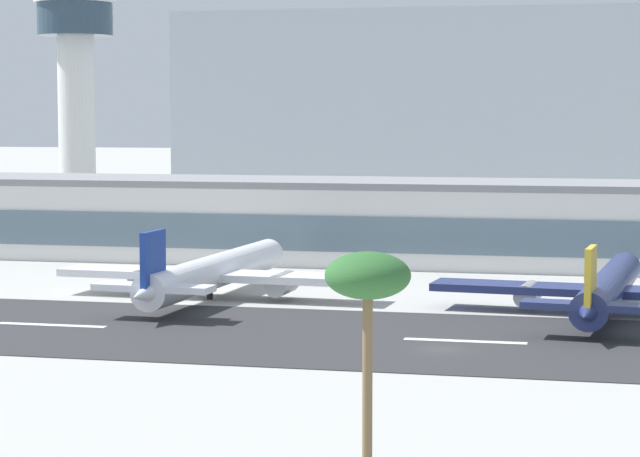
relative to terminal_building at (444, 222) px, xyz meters
name	(u,v)px	position (x,y,z in m)	size (l,w,h in m)	color
ground_plane	(442,350)	(9.06, -70.30, -6.16)	(1400.00, 1400.00, 0.00)	#A8A8A3
runway_strip	(448,341)	(9.06, -65.60, -6.12)	(800.00, 33.56, 0.08)	#2D2D30
runway_centreline_dash_3	(52,325)	(-32.65, -65.60, -6.08)	(12.00, 1.20, 0.01)	white
runway_centreline_dash_4	(465,341)	(10.68, -65.60, -6.08)	(12.00, 1.20, 0.01)	white
terminal_building	(444,222)	(0.00, 0.00, 0.00)	(212.48, 21.95, 12.32)	silver
control_tower	(76,81)	(-73.17, 34.77, 22.17)	(14.96, 14.96, 43.79)	silver
distant_hotel_block	(431,107)	(-21.33, 138.39, 17.89)	(129.86, 29.30, 48.12)	#A8B2BC
airliner_navy_tail_gate_0	(210,273)	(-22.44, -43.04, -3.08)	(39.00, 46.34, 9.67)	white
airliner_gold_tail_gate_1	(607,290)	(24.02, -46.16, -3.22)	(39.45, 44.21, 9.24)	navy
palm_tree_1	(368,281)	(10.19, -113.94, 5.87)	(5.22, 5.22, 13.83)	brown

